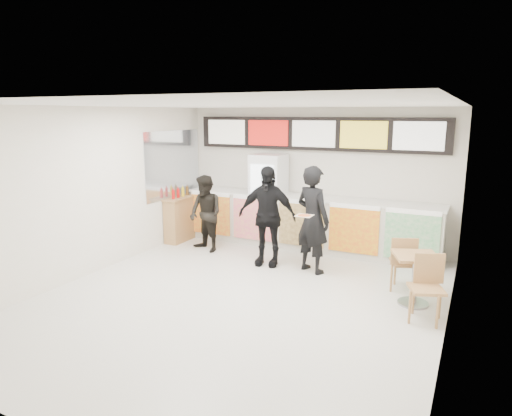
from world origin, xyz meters
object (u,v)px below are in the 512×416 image
Objects in this scene: customer_main at (313,220)px; condiment_ledge at (180,218)px; service_counter at (307,223)px; customer_left at (206,214)px; cafe_table at (415,270)px; drinks_fridge at (268,199)px; customer_mid at (267,216)px.

customer_main is 3.50m from condiment_ledge.
service_counter is 2.18m from customer_left.
service_counter is 3.36× the size of cafe_table.
drinks_fridge reaches higher than customer_mid.
customer_main reaches higher than cafe_table.
customer_mid is at bearing 143.30° from cafe_table.
service_counter is at bearing 13.67° from condiment_ledge.
drinks_fridge is 4.04m from cafe_table.
cafe_table is at bearing 8.73° from customer_left.
customer_mid is 1.16× the size of cafe_table.
customer_left is 0.84× the size of customer_mid.
cafe_table is (2.82, -0.73, -0.41)m from customer_mid.
drinks_fridge is 1.65× the size of condiment_ledge.
cafe_table is (1.90, -0.73, -0.44)m from customer_main.
service_counter is 2.82× the size of customer_main.
drinks_fridge is 1.24× the size of customer_left.
drinks_fridge is 1.04× the size of customer_mid.
condiment_ledge is (-2.49, 0.67, -0.44)m from customer_mid.
service_counter is 2.90× the size of customer_mid.
customer_mid is (0.60, -1.37, -0.04)m from drinks_fridge.
customer_main is at bearing 136.83° from cafe_table.
drinks_fridge reaches higher than service_counter.
customer_left is 1.10m from condiment_ledge.
drinks_fridge is at bearing 72.35° from customer_left.
service_counter is 3.44× the size of customer_left.
customer_main reaches higher than customer_mid.
cafe_table is (4.34, -0.96, -0.26)m from customer_left.
condiment_ledge reaches higher than cafe_table.
service_counter is 1.53m from customer_main.
drinks_fridge is 1.48m from customer_left.
condiment_ledge is at bearing -166.33° from service_counter.
customer_left is 0.98× the size of cafe_table.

